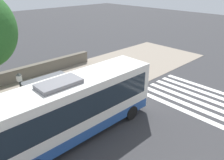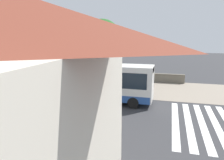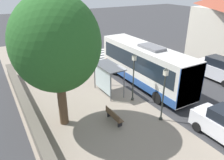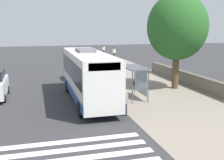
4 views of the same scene
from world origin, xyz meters
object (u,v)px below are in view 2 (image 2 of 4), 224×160
object	(u,v)px
bus_shelter	(110,74)
pedestrian	(143,91)
shade_tree	(102,42)
parked_car_behind_bus	(25,86)
bus	(97,81)
bench	(83,83)
parked_car_far_lane	(30,112)
street_lamp_near	(89,73)
street_lamp_far	(61,72)

from	to	relation	value
bus_shelter	pedestrian	size ratio (longest dim) A/B	1.91
bus_shelter	shade_tree	xyz separation A→B (m)	(-4.61, -2.33, 3.41)
bus_shelter	parked_car_behind_bus	world-z (taller)	bus_shelter
bus	shade_tree	xyz separation A→B (m)	(-8.30, -2.08, 3.46)
bench	parked_car_far_lane	distance (m)	12.31
street_lamp_near	street_lamp_far	bearing A→B (deg)	-88.40
street_lamp_far	shade_tree	xyz separation A→B (m)	(-5.85, 3.02, 3.16)
pedestrian	street_lamp_far	world-z (taller)	street_lamp_far
street_lamp_far	parked_car_far_lane	distance (m)	9.73
parked_car_behind_bus	parked_car_far_lane	size ratio (longest dim) A/B	0.87
pedestrian	bench	xyz separation A→B (m)	(-3.82, -7.88, -0.49)
bus	shade_tree	bearing A→B (deg)	-165.92
pedestrian	bench	bearing A→B (deg)	-115.88
bench	parked_car_behind_bus	xyz separation A→B (m)	(4.87, -4.86, 0.45)
bench	street_lamp_far	xyz separation A→B (m)	(2.92, -1.44, 1.81)
street_lamp_far	street_lamp_near	bearing A→B (deg)	91.60
bus_shelter	parked_car_far_lane	xyz separation A→B (m)	(10.57, -2.88, -0.99)
bus	parked_car_behind_bus	xyz separation A→B (m)	(-0.51, -8.52, -1.06)
bus	parked_car_far_lane	distance (m)	7.43
pedestrian	street_lamp_far	size ratio (longest dim) A/B	0.43
parked_car_far_lane	bus	bearing A→B (deg)	159.06
bench	parked_car_behind_bus	size ratio (longest dim) A/B	0.44
bus	pedestrian	size ratio (longest dim) A/B	6.39
street_lamp_near	parked_car_far_lane	size ratio (longest dim) A/B	0.84
street_lamp_near	street_lamp_far	size ratio (longest dim) A/B	1.01
pedestrian	shade_tree	xyz separation A→B (m)	(-6.75, -6.30, 4.48)
bus	parked_car_behind_bus	size ratio (longest dim) A/B	2.63
street_lamp_far	shade_tree	bearing A→B (deg)	152.68
parked_car_behind_bus	parked_car_far_lane	distance (m)	9.45
street_lamp_near	shade_tree	size ratio (longest dim) A/B	0.46
bus	parked_car_far_lane	xyz separation A→B (m)	(6.88, -2.63, -0.93)
pedestrian	shade_tree	bearing A→B (deg)	-136.97
street_lamp_near	shade_tree	bearing A→B (deg)	-177.74
shade_tree	parked_car_behind_bus	distance (m)	11.07
bus_shelter	pedestrian	xyz separation A→B (m)	(2.14, 3.97, -1.07)
bus	pedestrian	bearing A→B (deg)	110.14
parked_car_behind_bus	street_lamp_near	bearing A→B (deg)	106.97
bus	street_lamp_far	bearing A→B (deg)	-115.64
bus_shelter	parked_car_behind_bus	distance (m)	9.40
street_lamp_near	shade_tree	xyz separation A→B (m)	(-5.76, -0.23, 3.14)
bus_shelter	parked_car_far_lane	bearing A→B (deg)	-15.27
bus_shelter	pedestrian	bearing A→B (deg)	61.70
bus	street_lamp_near	xyz separation A→B (m)	(-2.54, -1.85, 0.33)
parked_car_behind_bus	pedestrian	bearing A→B (deg)	94.68
parked_car_far_lane	pedestrian	bearing A→B (deg)	140.88
bus	bench	size ratio (longest dim) A/B	6.03
parked_car_behind_bus	shade_tree	bearing A→B (deg)	140.43
bus	street_lamp_near	world-z (taller)	street_lamp_near
bus_shelter	bus	bearing A→B (deg)	-3.89
street_lamp_far	parked_car_behind_bus	world-z (taller)	street_lamp_far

